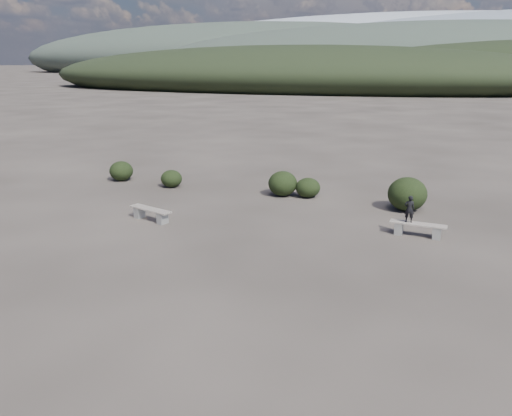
% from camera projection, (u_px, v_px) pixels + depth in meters
% --- Properties ---
extents(ground, '(1200.00, 1200.00, 0.00)m').
position_uv_depth(ground, '(216.00, 286.00, 12.71)').
color(ground, '#322B27').
rests_on(ground, ground).
extents(bench_left, '(1.84, 0.86, 0.45)m').
position_uv_depth(bench_left, '(151.00, 213.00, 17.90)').
color(bench_left, slate).
rests_on(bench_left, ground).
extents(bench_right, '(1.81, 0.48, 0.45)m').
position_uv_depth(bench_right, '(418.00, 228.00, 16.28)').
color(bench_right, slate).
rests_on(bench_right, ground).
extents(seated_person, '(0.36, 0.27, 0.90)m').
position_uv_depth(seated_person, '(409.00, 209.00, 16.22)').
color(seated_person, black).
rests_on(seated_person, bench_right).
extents(shrub_a, '(0.96, 0.96, 0.79)m').
position_uv_depth(shrub_a, '(171.00, 179.00, 22.65)').
color(shrub_a, black).
rests_on(shrub_a, ground).
extents(shrub_b, '(1.23, 1.23, 1.06)m').
position_uv_depth(shrub_b, '(283.00, 183.00, 21.18)').
color(shrub_b, black).
rests_on(shrub_b, ground).
extents(shrub_c, '(1.04, 1.04, 0.83)m').
position_uv_depth(shrub_c, '(308.00, 188.00, 20.95)').
color(shrub_c, black).
rests_on(shrub_c, ground).
extents(shrub_d, '(1.47, 1.47, 1.29)m').
position_uv_depth(shrub_d, '(407.00, 194.00, 19.05)').
color(shrub_d, black).
rests_on(shrub_d, ground).
extents(shrub_f, '(1.11, 1.11, 0.94)m').
position_uv_depth(shrub_f, '(121.00, 171.00, 23.89)').
color(shrub_f, black).
rests_on(shrub_f, ground).
extents(mountain_ridges, '(500.00, 400.00, 56.00)m').
position_uv_depth(mountain_ridges, '(426.00, 53.00, 317.59)').
color(mountain_ridges, black).
rests_on(mountain_ridges, ground).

